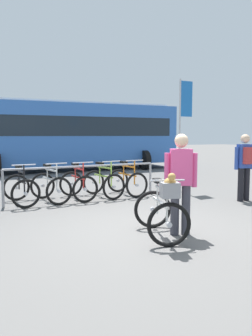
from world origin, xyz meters
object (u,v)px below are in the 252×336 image
racked_bike_lime (103,183)px  banner_flag (184,114)px  pedestrian_with_backpack (245,163)px  racked_bike_white (50,187)px  racked_bike_red (78,185)px  racked_bike_orange (127,181)px  featured_bicycle (162,208)px  bus_distant (70,132)px  racked_bike_black (21,189)px  person_with_featured_bike (181,180)px

racked_bike_lime → banner_flag: bearing=-3.9°
racked_bike_lime → pedestrian_with_backpack: pedestrian_with_backpack is taller
pedestrian_with_backpack → banner_flag: 2.38m
racked_bike_white → racked_bike_red: 0.70m
racked_bike_red → racked_bike_white: bearing=179.5°
racked_bike_lime → racked_bike_orange: size_ratio=1.04×
featured_bicycle → bus_distant: (2.08, 10.72, 1.25)m
racked_bike_lime → bus_distant: bearing=78.5°
banner_flag → racked_bike_white: bearing=177.3°
racked_bike_black → racked_bike_orange: (2.80, -0.02, -0.00)m
racked_bike_black → person_with_featured_bike: bearing=-63.6°
racked_bike_red → racked_bike_orange: (1.40, -0.01, 0.00)m
racked_bike_red → person_with_featured_bike: (0.43, -3.68, 0.54)m
racked_bike_lime → banner_flag: 3.08m
racked_bike_orange → racked_bike_red: bearing=179.5°
racked_bike_lime → bus_distant: (1.42, 7.00, 1.37)m
banner_flag → bus_distant: bearing=98.2°
racked_bike_black → banner_flag: (4.55, -0.19, 1.86)m
featured_bicycle → pedestrian_with_backpack: size_ratio=0.77×
racked_bike_black → racked_bike_lime: same height
racked_bike_red → person_with_featured_bike: size_ratio=0.67×
racked_bike_black → banner_flag: banner_flag is taller
featured_bicycle → pedestrian_with_backpack: bearing=24.6°
racked_bike_orange → racked_bike_white: bearing=179.5°
racked_bike_white → featured_bicycle: 3.81m
person_with_featured_bike → pedestrian_with_backpack: 3.47m
racked_bike_black → racked_bike_orange: 2.80m
racked_bike_black → racked_bike_orange: size_ratio=1.01×
racked_bike_black → racked_bike_red: (1.40, -0.01, -0.00)m
racked_bike_white → banner_flag: banner_flag is taller
racked_bike_red → pedestrian_with_backpack: size_ratio=0.67×
person_with_featured_bike → bus_distant: bus_distant is taller
racked_bike_lime → featured_bicycle: 3.78m
racked_bike_black → bus_distant: (3.52, 6.98, 1.37)m
racked_bike_white → racked_bike_orange: bearing=-0.5°
bus_distant → racked_bike_black: bearing=-116.8°
racked_bike_red → person_with_featured_bike: person_with_featured_bike is taller
racked_bike_orange → banner_flag: banner_flag is taller
person_with_featured_bike → banner_flag: size_ratio=0.51×
racked_bike_black → pedestrian_with_backpack: 5.41m
racked_bike_red → banner_flag: (3.15, -0.17, 1.86)m
featured_bicycle → bus_distant: size_ratio=0.12×
racked_bike_red → racked_bike_orange: size_ratio=0.99×
racked_bike_white → person_with_featured_bike: (1.13, -3.68, 0.54)m
racked_bike_white → racked_bike_orange: size_ratio=1.07×
racked_bike_lime → racked_bike_orange: same height
featured_bicycle → racked_bike_orange: bearing=70.0°
racked_bike_orange → pedestrian_with_backpack: (2.14, -2.12, 0.57)m
pedestrian_with_backpack → banner_flag: banner_flag is taller
racked_bike_orange → banner_flag: 2.56m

